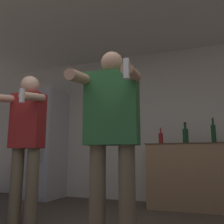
# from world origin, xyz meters

# --- Properties ---
(wall_back) EXTENTS (7.00, 0.06, 2.55)m
(wall_back) POSITION_xyz_m (0.00, 3.12, 1.27)
(wall_back) COLOR beige
(wall_back) RESTS_ON ground_plane
(ceiling_slab) EXTENTS (7.00, 3.61, 0.05)m
(ceiling_slab) POSITION_xyz_m (0.00, 1.55, 2.57)
(ceiling_slab) COLOR silver
(ceiling_slab) RESTS_ON wall_back
(refrigerator) EXTENTS (0.65, 0.67, 1.93)m
(refrigerator) POSITION_xyz_m (-1.97, 2.77, 0.96)
(refrigerator) COLOR silver
(refrigerator) RESTS_ON ground_plane
(counter) EXTENTS (1.51, 0.65, 0.91)m
(counter) POSITION_xyz_m (0.74, 2.78, 0.46)
(counter) COLOR #997551
(counter) RESTS_ON ground_plane
(bottle_amber_bourbon) EXTENTS (0.07, 0.07, 0.26)m
(bottle_amber_bourbon) POSITION_xyz_m (0.19, 2.71, 1.00)
(bottle_amber_bourbon) COLOR maroon
(bottle_amber_bourbon) RESTS_ON counter
(bottle_short_whiskey) EXTENTS (0.08, 0.08, 0.32)m
(bottle_short_whiskey) POSITION_xyz_m (0.55, 2.71, 1.04)
(bottle_short_whiskey) COLOR #194723
(bottle_short_whiskey) RESTS_ON counter
(bottle_brown_liquor) EXTENTS (0.06, 0.06, 0.37)m
(bottle_brown_liquor) POSITION_xyz_m (0.94, 2.71, 1.06)
(bottle_brown_liquor) COLOR #194723
(bottle_brown_liquor) RESTS_ON counter
(person_woman_foreground) EXTENTS (0.54, 0.56, 1.62)m
(person_woman_foreground) POSITION_xyz_m (0.11, 0.78, 0.95)
(person_woman_foreground) COLOR #75664C
(person_woman_foreground) RESTS_ON ground_plane
(person_man_side) EXTENTS (0.45, 0.52, 1.64)m
(person_man_side) POSITION_xyz_m (-1.03, 1.13, 0.94)
(person_man_side) COLOR #75664C
(person_man_side) RESTS_ON ground_plane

